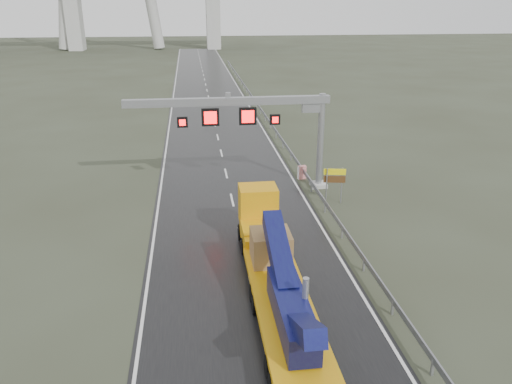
{
  "coord_description": "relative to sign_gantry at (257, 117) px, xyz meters",
  "views": [
    {
      "loc": [
        -2.61,
        -17.42,
        13.47
      ],
      "look_at": [
        0.85,
        9.15,
        3.2
      ],
      "focal_mm": 35.0,
      "sensor_mm": 36.0,
      "label": 1
    }
  ],
  "objects": [
    {
      "name": "road",
      "position": [
        -2.1,
        22.01,
        -5.6
      ],
      "size": [
        11.0,
        200.0,
        0.02
      ],
      "primitive_type": "cube",
      "color": "black",
      "rests_on": "ground"
    },
    {
      "name": "heavy_haul_truck",
      "position": [
        -1.07,
        -14.3,
        -4.07
      ],
      "size": [
        2.61,
        16.97,
        3.98
      ],
      "rotation": [
        0.0,
        0.0,
        -0.0
      ],
      "color": "#CD990B",
      "rests_on": "ground"
    },
    {
      "name": "exit_sign_pair",
      "position": [
        5.0,
        -3.47,
        -3.77
      ],
      "size": [
        1.52,
        0.35,
        2.63
      ],
      "rotation": [
        0.0,
        0.0,
        -0.18
      ],
      "color": "#9C9EA5",
      "rests_on": "ground"
    },
    {
      "name": "sign_gantry",
      "position": [
        0.0,
        0.0,
        0.0
      ],
      "size": [
        14.9,
        1.2,
        7.42
      ],
      "color": "#B6B6B1",
      "rests_on": "ground"
    },
    {
      "name": "guardrail",
      "position": [
        4.0,
        12.01,
        -4.91
      ],
      "size": [
        0.2,
        140.0,
        1.4
      ],
      "primitive_type": null,
      "color": "gray",
      "rests_on": "ground"
    },
    {
      "name": "striped_barrier",
      "position": [
        3.9,
        1.97,
        -5.07
      ],
      "size": [
        0.7,
        0.47,
        1.09
      ],
      "primitive_type": "cube",
      "rotation": [
        0.0,
        0.0,
        0.21
      ],
      "color": "red",
      "rests_on": "ground"
    },
    {
      "name": "ground",
      "position": [
        -2.1,
        -17.99,
        -5.61
      ],
      "size": [
        400.0,
        400.0,
        0.0
      ],
      "primitive_type": "plane",
      "color": "#333625",
      "rests_on": "ground"
    }
  ]
}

